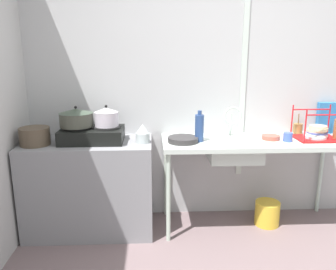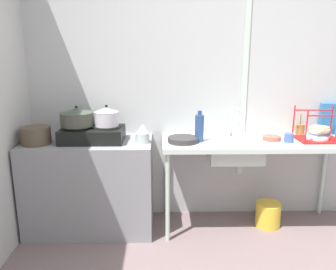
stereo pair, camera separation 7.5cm
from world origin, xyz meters
TOP-DOWN VIEW (x-y plane):
  - wall_back at (0.00, 1.71)m, footprint 4.60×0.10m
  - wall_metal_strip at (0.08, 1.66)m, footprint 0.05×0.01m
  - counter_concrete at (-1.33, 1.39)m, footprint 1.10×0.56m
  - counter_sink at (0.13, 1.39)m, footprint 1.61×0.56m
  - stove at (-1.28, 1.39)m, footprint 0.53×0.35m
  - pot_on_left_burner at (-1.41, 1.39)m, footprint 0.28×0.28m
  - pot_on_right_burner at (-1.15, 1.39)m, footprint 0.20×0.20m
  - pot_beside_stove at (-1.74, 1.31)m, footprint 0.25×0.25m
  - percolator at (-0.85, 1.33)m, footprint 0.12×0.12m
  - sink_basin at (-0.05, 1.37)m, footprint 0.46×0.34m
  - faucet at (-0.04, 1.51)m, footprint 0.17×0.09m
  - frying_pan at (-0.51, 1.33)m, footprint 0.26×0.26m
  - dish_rack at (0.68, 1.38)m, footprint 0.37×0.29m
  - cup_by_rack at (0.40, 1.32)m, footprint 0.08×0.08m
  - small_bowl_on_drainboard at (0.28, 1.39)m, footprint 0.16×0.16m
  - bottle_by_sink at (-0.36, 1.36)m, footprint 0.08×0.08m
  - cereal_box at (0.88, 1.61)m, footprint 0.17×0.06m
  - utensil_jar at (0.61, 1.60)m, footprint 0.08×0.08m
  - bucket_on_floor at (0.29, 1.38)m, footprint 0.23×0.23m

SIDE VIEW (x-z plane):
  - bucket_on_floor at x=0.29m, z-range 0.00..0.22m
  - counter_concrete at x=-1.33m, z-range 0.00..0.82m
  - sink_basin at x=-0.05m, z-range 0.64..0.82m
  - counter_sink at x=0.13m, z-range 0.35..1.17m
  - small_bowl_on_drainboard at x=0.28m, z-range 0.82..0.86m
  - frying_pan at x=-0.51m, z-range 0.82..0.87m
  - cup_by_rack at x=0.40m, z-range 0.82..0.90m
  - utensil_jar at x=0.61m, z-range 0.77..0.97m
  - dish_rack at x=0.68m, z-range 0.73..1.02m
  - stove at x=-1.28m, z-range 0.82..0.95m
  - pot_beside_stove at x=-1.74m, z-range 0.82..0.97m
  - percolator at x=-0.85m, z-range 0.82..0.98m
  - bottle_by_sink at x=-0.36m, z-range 0.81..1.08m
  - cereal_box at x=0.88m, z-range 0.82..1.11m
  - faucet at x=-0.04m, z-range 0.86..1.14m
  - pot_on_left_burner at x=-1.41m, z-range 0.95..1.12m
  - pot_on_right_burner at x=-1.15m, z-range 0.95..1.13m
  - wall_back at x=0.00m, z-range 0.00..2.69m
  - wall_metal_strip at x=0.08m, z-range 0.40..2.56m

